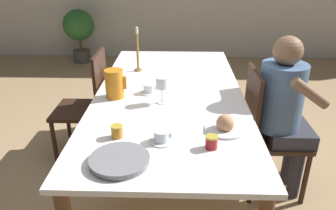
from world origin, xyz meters
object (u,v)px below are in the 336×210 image
bread_plate (225,125)px  chair_person_side (266,130)px  serving_tray (120,160)px  potted_plant (79,29)px  wine_glass_water (162,84)px  teacup_near_person (161,137)px  teacup_across (149,89)px  person_seated (284,106)px  chair_opposite (88,104)px  jam_jar_amber (212,141)px  jam_jar_red (117,131)px  red_pitcher (114,84)px  candlestick_tall (138,54)px

bread_plate → chair_person_side: bearing=51.7°
serving_tray → potted_plant: size_ratio=0.33×
wine_glass_water → chair_person_side: bearing=8.7°
teacup_near_person → teacup_across: same height
person_seated → teacup_across: bearing=-94.8°
chair_opposite → teacup_near_person: size_ratio=7.07×
person_seated → teacup_near_person: 0.99m
chair_person_side → wine_glass_water: (-0.74, -0.11, 0.39)m
teacup_across → jam_jar_amber: 0.80m
person_seated → jam_jar_red: bearing=-62.9°
serving_tray → jam_jar_red: 0.24m
jam_jar_amber → jam_jar_red: bearing=169.3°
red_pitcher → potted_plant: red_pitcher is taller
chair_opposite → jam_jar_red: bearing=-156.1°
chair_person_side → teacup_across: bearing=-93.4°
serving_tray → candlestick_tall: bearing=92.7°
wine_glass_water → red_pitcher: bearing=166.0°
chair_opposite → bread_plate: 1.38m
jam_jar_amber → teacup_across: bearing=117.7°
teacup_near_person → jam_jar_amber: jam_jar_amber is taller
chair_person_side → serving_tray: (-0.90, -0.80, 0.27)m
serving_tray → jam_jar_amber: 0.46m
person_seated → wine_glass_water: bearing=-84.2°
teacup_near_person → serving_tray: teacup_near_person is taller
person_seated → candlestick_tall: 1.21m
wine_glass_water → jam_jar_red: wine_glass_water is taller
chair_person_side → candlestick_tall: size_ratio=2.58×
bread_plate → candlestick_tall: (-0.59, 1.00, 0.11)m
wine_glass_water → jam_jar_amber: 0.61m
wine_glass_water → teacup_across: wine_glass_water is taller
teacup_across → chair_opposite: bearing=146.4°
serving_tray → bread_plate: bread_plate is taller
chair_person_side → serving_tray: size_ratio=3.29×
chair_person_side → person_seated: (0.09, -0.03, 0.20)m
chair_opposite → wine_glass_water: 0.92m
wine_glass_water → jam_jar_red: size_ratio=2.57×
red_pitcher → potted_plant: (-1.16, 3.18, -0.30)m
teacup_across → potted_plant: 3.40m
chair_opposite → candlestick_tall: candlestick_tall is taller
teacup_near_person → bread_plate: bread_plate is taller
wine_glass_water → jam_jar_red: 0.51m
chair_opposite → bread_plate: (1.01, -0.89, 0.29)m
red_pitcher → jam_jar_red: bearing=-78.8°
chair_person_side → potted_plant: size_ratio=1.10×
wine_glass_water → potted_plant: (-1.49, 3.26, -0.33)m
teacup_across → potted_plant: bearing=114.1°
red_pitcher → serving_tray: bearing=-78.4°
chair_person_side → teacup_across: chair_person_side is taller
person_seated → chair_person_side: bearing=-107.2°
chair_person_side → wine_glass_water: bearing=-81.3°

